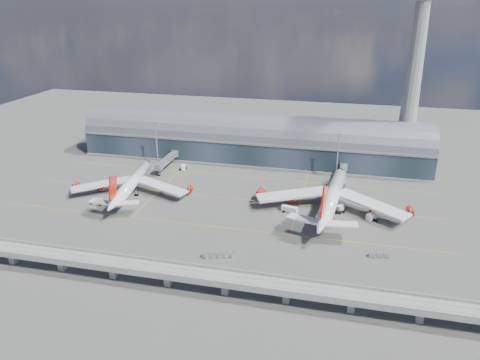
% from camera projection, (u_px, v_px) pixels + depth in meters
% --- Properties ---
extents(ground, '(500.00, 500.00, 0.00)m').
position_uv_depth(ground, '(215.00, 216.00, 206.93)').
color(ground, '#474744').
rests_on(ground, ground).
extents(taxi_lines, '(200.00, 80.12, 0.01)m').
position_uv_depth(taxi_lines, '(228.00, 196.00, 226.90)').
color(taxi_lines, gold).
rests_on(taxi_lines, ground).
extents(terminal, '(200.00, 30.00, 28.00)m').
position_uv_depth(terminal, '(252.00, 141.00, 273.25)').
color(terminal, '#1F2C34').
rests_on(terminal, ground).
extents(control_tower, '(19.00, 19.00, 103.00)m').
position_uv_depth(control_tower, '(414.00, 76.00, 244.37)').
color(control_tower, gray).
rests_on(control_tower, ground).
extents(guideway, '(220.00, 8.50, 7.20)m').
position_uv_depth(guideway, '(167.00, 272.00, 155.26)').
color(guideway, gray).
rests_on(guideway, ground).
extents(floodlight_mast_left, '(3.00, 0.70, 25.70)m').
position_uv_depth(floodlight_mast_left, '(157.00, 143.00, 262.57)').
color(floodlight_mast_left, gray).
rests_on(floodlight_mast_left, ground).
extents(floodlight_mast_right, '(3.00, 0.70, 25.70)m').
position_uv_depth(floodlight_mast_right, '(337.00, 156.00, 240.69)').
color(floodlight_mast_right, gray).
rests_on(floodlight_mast_right, ground).
extents(airliner_left, '(60.21, 63.35, 19.32)m').
position_uv_depth(airliner_left, '(131.00, 184.00, 226.95)').
color(airliner_left, white).
rests_on(airliner_left, ground).
extents(airliner_right, '(71.12, 74.36, 23.58)m').
position_uv_depth(airliner_right, '(332.00, 198.00, 209.72)').
color(airliner_right, white).
rests_on(airliner_right, ground).
extents(jet_bridge_left, '(4.40, 28.00, 7.25)m').
position_uv_depth(jet_bridge_left, '(168.00, 159.00, 262.45)').
color(jet_bridge_left, gray).
rests_on(jet_bridge_left, ground).
extents(jet_bridge_right, '(4.40, 32.00, 7.25)m').
position_uv_depth(jet_bridge_right, '(343.00, 175.00, 239.60)').
color(jet_bridge_right, gray).
rests_on(jet_bridge_right, ground).
extents(service_truck_0, '(4.29, 7.91, 3.12)m').
position_uv_depth(service_truck_0, '(104.00, 186.00, 235.25)').
color(service_truck_0, white).
rests_on(service_truck_0, ground).
extents(service_truck_1, '(5.04, 2.82, 2.80)m').
position_uv_depth(service_truck_1, '(98.00, 202.00, 217.39)').
color(service_truck_1, white).
rests_on(service_truck_1, ground).
extents(service_truck_2, '(7.63, 3.77, 2.66)m').
position_uv_depth(service_truck_2, '(290.00, 209.00, 210.00)').
color(service_truck_2, white).
rests_on(service_truck_2, ground).
extents(service_truck_3, '(5.46, 6.46, 3.00)m').
position_uv_depth(service_truck_3, '(372.00, 216.00, 202.91)').
color(service_truck_3, white).
rests_on(service_truck_3, ground).
extents(service_truck_4, '(4.21, 5.62, 2.96)m').
position_uv_depth(service_truck_4, '(340.00, 208.00, 210.91)').
color(service_truck_4, white).
rests_on(service_truck_4, ground).
extents(service_truck_5, '(3.74, 5.66, 2.56)m').
position_uv_depth(service_truck_5, '(183.00, 167.00, 261.12)').
color(service_truck_5, white).
rests_on(service_truck_5, ground).
extents(cargo_train_0, '(7.23, 2.50, 1.59)m').
position_uv_depth(cargo_train_0, '(213.00, 255.00, 173.78)').
color(cargo_train_0, gray).
rests_on(cargo_train_0, ground).
extents(cargo_train_1, '(11.88, 5.08, 1.59)m').
position_uv_depth(cargo_train_1, '(218.00, 255.00, 173.63)').
color(cargo_train_1, gray).
rests_on(cargo_train_1, ground).
extents(cargo_train_2, '(8.05, 2.89, 1.76)m').
position_uv_depth(cargo_train_2, '(380.00, 255.00, 173.80)').
color(cargo_train_2, gray).
rests_on(cargo_train_2, ground).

